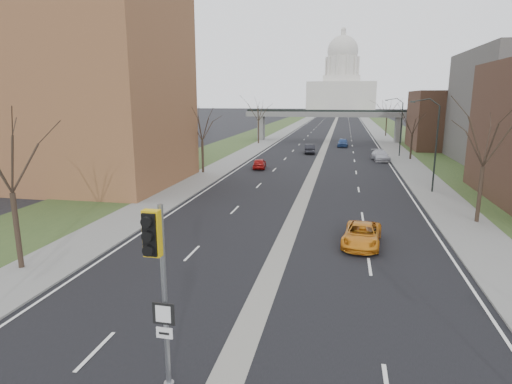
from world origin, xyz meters
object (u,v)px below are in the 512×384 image
(car_left_near, at_px, (259,163))
(car_left_far, at_px, (310,149))
(car_right_near, at_px, (362,235))
(signal_pole_median, at_px, (158,268))
(car_right_mid, at_px, (380,156))
(car_right_far, at_px, (343,143))

(car_left_near, bearing_deg, car_left_far, -113.90)
(car_right_near, bearing_deg, car_left_near, 119.63)
(signal_pole_median, height_order, car_left_near, signal_pole_median)
(car_right_near, bearing_deg, car_left_far, 104.96)
(car_left_far, relative_size, car_right_near, 0.97)
(car_left_far, bearing_deg, car_left_near, 67.44)
(car_left_near, xyz_separation_m, car_right_near, (11.73, -27.17, -0.01))
(signal_pole_median, relative_size, car_right_near, 1.25)
(car_right_mid, height_order, car_right_far, car_right_far)
(car_right_mid, bearing_deg, car_right_far, 100.45)
(car_left_far, xyz_separation_m, car_right_far, (5.24, 10.76, 0.02))
(car_left_far, relative_size, car_right_mid, 0.90)
(signal_pole_median, distance_m, car_right_far, 70.03)
(car_right_far, bearing_deg, signal_pole_median, -92.04)
(car_right_near, distance_m, car_right_far, 54.61)
(signal_pole_median, height_order, car_right_near, signal_pole_median)
(car_right_far, bearing_deg, car_right_near, -86.51)
(signal_pole_median, bearing_deg, car_right_mid, 80.20)
(car_left_far, height_order, car_right_mid, car_left_far)
(car_left_far, xyz_separation_m, car_right_mid, (10.60, -6.52, -0.01))
(car_left_near, bearing_deg, signal_pole_median, 90.18)
(car_right_far, bearing_deg, car_left_far, -113.99)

